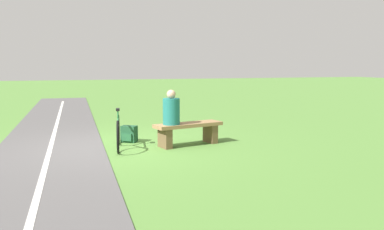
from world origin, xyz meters
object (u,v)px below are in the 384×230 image
at_px(person_seated, 171,110).
at_px(bicycle, 118,132).
at_px(bench, 188,130).
at_px(backpack, 129,134).

xyz_separation_m(person_seated, bicycle, (1.15, -0.19, -0.47)).
distance_m(bench, backpack, 1.46).
relative_size(bicycle, backpack, 3.97).
bearing_deg(backpack, person_seated, 132.98).
height_order(bench, person_seated, person_seated).
xyz_separation_m(bench, bicycle, (1.58, -0.08, 0.02)).
bearing_deg(person_seated, bench, -180.00).
xyz_separation_m(bench, person_seated, (0.43, 0.10, 0.49)).
relative_size(bench, person_seated, 2.17).
bearing_deg(bench, backpack, -45.26).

